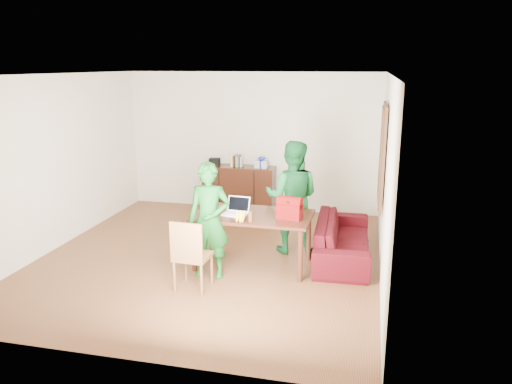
% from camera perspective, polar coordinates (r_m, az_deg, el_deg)
% --- Properties ---
extents(room, '(5.20, 5.70, 2.90)m').
position_cam_1_polar(room, '(7.38, -5.15, 2.38)').
color(room, '#462111').
rests_on(room, ground).
extents(table, '(1.67, 0.96, 0.78)m').
position_cam_1_polar(table, '(7.10, -0.36, -3.30)').
color(table, black).
rests_on(table, ground).
extents(chair, '(0.45, 0.43, 0.95)m').
position_cam_1_polar(chair, '(6.57, -7.24, -8.67)').
color(chair, brown).
rests_on(chair, ground).
extents(person_near, '(0.60, 0.42, 1.59)m').
position_cam_1_polar(person_near, '(6.74, -5.38, -3.29)').
color(person_near, '#125117').
rests_on(person_near, ground).
extents(person_far, '(0.85, 0.67, 1.74)m').
position_cam_1_polar(person_far, '(7.62, 4.14, -0.59)').
color(person_far, '#135825').
rests_on(person_far, ground).
extents(laptop, '(0.35, 0.27, 0.23)m').
position_cam_1_polar(laptop, '(7.03, -2.42, -2.27)').
color(laptop, white).
rests_on(laptop, table).
extents(bananas, '(0.19, 0.16, 0.06)m').
position_cam_1_polar(bananas, '(6.70, -1.83, -3.22)').
color(bananas, yellow).
rests_on(bananas, table).
extents(bottle, '(0.06, 0.06, 0.17)m').
position_cam_1_polar(bottle, '(6.72, -0.63, -2.70)').
color(bottle, '#583014').
rests_on(bottle, table).
extents(red_bag, '(0.36, 0.25, 0.25)m').
position_cam_1_polar(red_bag, '(6.84, 3.87, -2.07)').
color(red_bag, '#6A0708').
rests_on(red_bag, table).
extents(sofa, '(0.85, 2.03, 0.58)m').
position_cam_1_polar(sofa, '(7.65, 9.89, -5.25)').
color(sofa, '#3D070E').
rests_on(sofa, ground).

